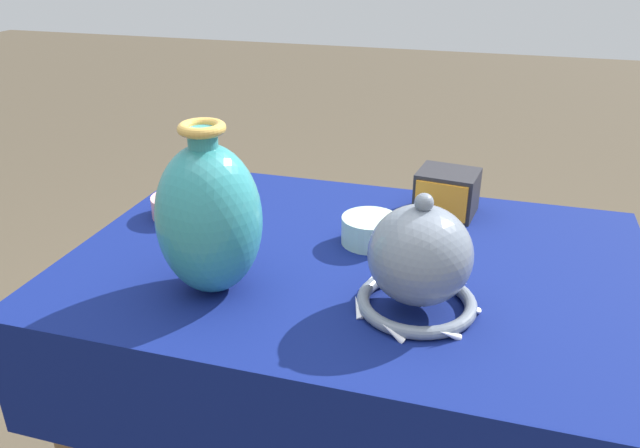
{
  "coord_description": "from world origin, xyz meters",
  "views": [
    {
      "loc": [
        0.23,
        -1.04,
        1.36
      ],
      "look_at": [
        -0.04,
        -0.12,
        0.91
      ],
      "focal_mm": 35.0,
      "sensor_mm": 36.0,
      "label": 1
    }
  ],
  "objects_px": {
    "mosaic_tile_box": "(447,193)",
    "pot_squat_celadon": "(370,230)",
    "vase_dome_bell": "(419,262)",
    "pot_squat_rose": "(180,206)",
    "vase_tall_bulbous": "(209,218)"
  },
  "relations": [
    {
      "from": "vase_dome_bell",
      "to": "pot_squat_celadon",
      "type": "xyz_separation_m",
      "value": [
        -0.13,
        0.21,
        -0.06
      ]
    },
    {
      "from": "vase_tall_bulbous",
      "to": "mosaic_tile_box",
      "type": "xyz_separation_m",
      "value": [
        0.36,
        0.44,
        -0.09
      ]
    },
    {
      "from": "pot_squat_rose",
      "to": "pot_squat_celadon",
      "type": "height_order",
      "value": "pot_squat_celadon"
    },
    {
      "from": "vase_tall_bulbous",
      "to": "mosaic_tile_box",
      "type": "bearing_deg",
      "value": 50.97
    },
    {
      "from": "mosaic_tile_box",
      "to": "pot_squat_celadon",
      "type": "xyz_separation_m",
      "value": [
        -0.13,
        -0.19,
        -0.02
      ]
    },
    {
      "from": "mosaic_tile_box",
      "to": "pot_squat_celadon",
      "type": "relative_size",
      "value": 1.22
    },
    {
      "from": "pot_squat_rose",
      "to": "vase_tall_bulbous",
      "type": "bearing_deg",
      "value": -51.91
    },
    {
      "from": "vase_tall_bulbous",
      "to": "pot_squat_celadon",
      "type": "xyz_separation_m",
      "value": [
        0.23,
        0.25,
        -0.11
      ]
    },
    {
      "from": "pot_squat_rose",
      "to": "mosaic_tile_box",
      "type": "bearing_deg",
      "value": 17.55
    },
    {
      "from": "vase_tall_bulbous",
      "to": "pot_squat_rose",
      "type": "height_order",
      "value": "vase_tall_bulbous"
    },
    {
      "from": "mosaic_tile_box",
      "to": "pot_squat_celadon",
      "type": "height_order",
      "value": "mosaic_tile_box"
    },
    {
      "from": "vase_tall_bulbous",
      "to": "vase_dome_bell",
      "type": "relative_size",
      "value": 1.38
    },
    {
      "from": "pot_squat_celadon",
      "to": "pot_squat_rose",
      "type": "bearing_deg",
      "value": 178.25
    },
    {
      "from": "mosaic_tile_box",
      "to": "pot_squat_rose",
      "type": "distance_m",
      "value": 0.59
    },
    {
      "from": "vase_tall_bulbous",
      "to": "vase_dome_bell",
      "type": "bearing_deg",
      "value": 5.63
    }
  ]
}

